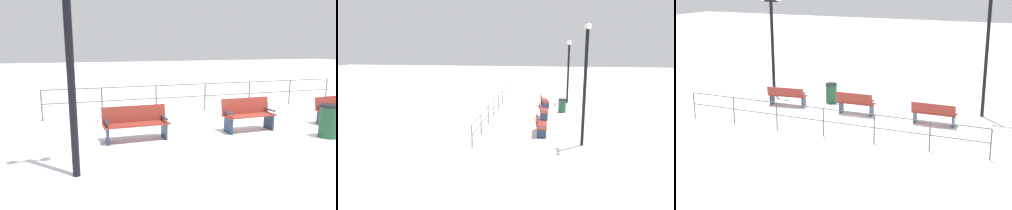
% 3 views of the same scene
% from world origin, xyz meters
% --- Properties ---
extents(ground_plane, '(80.00, 80.00, 0.00)m').
position_xyz_m(ground_plane, '(0.00, 0.00, 0.00)').
color(ground_plane, white).
rests_on(ground_plane, ground).
extents(bench_nearest, '(0.56, 1.69, 0.87)m').
position_xyz_m(bench_nearest, '(-0.23, -3.25, 0.46)').
color(bench_nearest, maroon).
rests_on(bench_nearest, ground).
extents(bench_second, '(0.57, 1.54, 0.93)m').
position_xyz_m(bench_second, '(-0.14, -0.00, 0.49)').
color(bench_second, maroon).
rests_on(bench_second, ground).
extents(waterfront_railing, '(0.05, 11.50, 1.03)m').
position_xyz_m(waterfront_railing, '(-3.10, 0.00, 0.69)').
color(waterfront_railing, '#4C5156').
rests_on(waterfront_railing, ground).
extents(trash_bin, '(0.51, 0.51, 0.89)m').
position_xyz_m(trash_bin, '(1.10, 1.68, 0.45)').
color(trash_bin, '#1E4C2D').
rests_on(trash_bin, ground).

